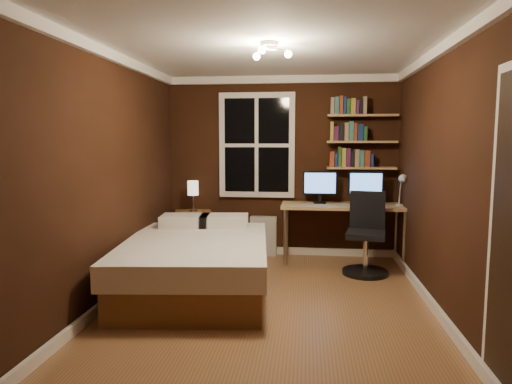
# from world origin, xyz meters

# --- Properties ---
(floor) EXTENTS (4.20, 4.20, 0.00)m
(floor) POSITION_xyz_m (0.00, 0.00, 0.00)
(floor) COLOR brown
(floor) RESTS_ON ground
(wall_back) EXTENTS (3.20, 0.04, 2.50)m
(wall_back) POSITION_xyz_m (0.00, 2.10, 1.25)
(wall_back) COLOR black
(wall_back) RESTS_ON ground
(wall_left) EXTENTS (0.04, 4.20, 2.50)m
(wall_left) POSITION_xyz_m (-1.60, 0.00, 1.25)
(wall_left) COLOR black
(wall_left) RESTS_ON ground
(wall_right) EXTENTS (0.04, 4.20, 2.50)m
(wall_right) POSITION_xyz_m (1.60, 0.00, 1.25)
(wall_right) COLOR black
(wall_right) RESTS_ON ground
(ceiling) EXTENTS (3.20, 4.20, 0.02)m
(ceiling) POSITION_xyz_m (0.00, 0.00, 2.50)
(ceiling) COLOR white
(ceiling) RESTS_ON wall_back
(window) EXTENTS (1.06, 0.06, 1.46)m
(window) POSITION_xyz_m (-0.35, 2.06, 1.55)
(window) COLOR white
(window) RESTS_ON wall_back
(ceiling_fixture) EXTENTS (0.44, 0.44, 0.18)m
(ceiling_fixture) POSITION_xyz_m (0.00, -0.10, 2.40)
(ceiling_fixture) COLOR beige
(ceiling_fixture) RESTS_ON ceiling
(bookshelf_lower) EXTENTS (0.92, 0.22, 0.03)m
(bookshelf_lower) POSITION_xyz_m (1.08, 1.98, 1.25)
(bookshelf_lower) COLOR tan
(bookshelf_lower) RESTS_ON wall_back
(books_row_lower) EXTENTS (0.60, 0.16, 0.23)m
(books_row_lower) POSITION_xyz_m (1.08, 1.98, 1.38)
(books_row_lower) COLOR #9C391C
(books_row_lower) RESTS_ON bookshelf_lower
(bookshelf_middle) EXTENTS (0.92, 0.22, 0.03)m
(bookshelf_middle) POSITION_xyz_m (1.08, 1.98, 1.60)
(bookshelf_middle) COLOR tan
(bookshelf_middle) RESTS_ON wall_back
(books_row_middle) EXTENTS (0.48, 0.16, 0.23)m
(books_row_middle) POSITION_xyz_m (1.08, 1.98, 1.73)
(books_row_middle) COLOR navy
(books_row_middle) RESTS_ON bookshelf_middle
(bookshelf_upper) EXTENTS (0.92, 0.22, 0.03)m
(bookshelf_upper) POSITION_xyz_m (1.08, 1.98, 1.95)
(bookshelf_upper) COLOR tan
(bookshelf_upper) RESTS_ON wall_back
(books_row_upper) EXTENTS (0.54, 0.16, 0.23)m
(books_row_upper) POSITION_xyz_m (1.08, 1.98, 2.08)
(books_row_upper) COLOR #26592A
(books_row_upper) RESTS_ON bookshelf_upper
(bed) EXTENTS (1.69, 2.21, 0.70)m
(bed) POSITION_xyz_m (-0.82, 0.38, 0.30)
(bed) COLOR brown
(bed) RESTS_ON ground
(nightstand) EXTENTS (0.61, 0.61, 0.63)m
(nightstand) POSITION_xyz_m (-1.22, 1.85, 0.31)
(nightstand) COLOR brown
(nightstand) RESTS_ON ground
(bedside_lamp) EXTENTS (0.15, 0.15, 0.44)m
(bedside_lamp) POSITION_xyz_m (-1.22, 1.85, 0.84)
(bedside_lamp) COLOR white
(bedside_lamp) RESTS_ON nightstand
(radiator) EXTENTS (0.37, 0.13, 0.55)m
(radiator) POSITION_xyz_m (-0.25, 2.00, 0.28)
(radiator) COLOR silver
(radiator) RESTS_ON ground
(desk) EXTENTS (1.63, 0.61, 0.77)m
(desk) POSITION_xyz_m (0.83, 1.78, 0.71)
(desk) COLOR tan
(desk) RESTS_ON ground
(monitor_left) EXTENTS (0.46, 0.12, 0.44)m
(monitor_left) POSITION_xyz_m (0.53, 1.86, 0.99)
(monitor_left) COLOR black
(monitor_left) RESTS_ON desk
(monitor_right) EXTENTS (0.46, 0.12, 0.44)m
(monitor_right) POSITION_xyz_m (1.14, 1.86, 0.99)
(monitor_right) COLOR black
(monitor_right) RESTS_ON desk
(desk_lamp) EXTENTS (0.14, 0.32, 0.44)m
(desk_lamp) POSITION_xyz_m (1.56, 1.66, 0.99)
(desk_lamp) COLOR silver
(desk_lamp) RESTS_ON desk
(office_chair) EXTENTS (0.55, 0.55, 1.00)m
(office_chair) POSITION_xyz_m (1.08, 1.25, 0.38)
(office_chair) COLOR black
(office_chair) RESTS_ON ground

